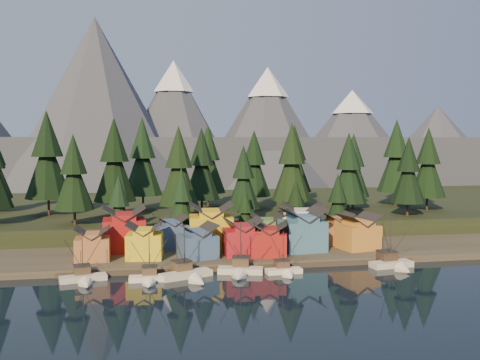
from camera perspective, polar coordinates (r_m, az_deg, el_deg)
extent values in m
plane|color=black|center=(105.75, 1.96, -11.47)|extent=(500.00, 500.00, 0.00)
cube|color=#373228|center=(143.87, -1.41, -6.91)|extent=(400.00, 50.00, 1.50)
cube|color=black|center=(192.41, -3.69, -3.38)|extent=(420.00, 100.00, 6.00)
cube|color=#40362E|center=(121.28, 0.30, -9.16)|extent=(80.00, 4.00, 1.00)
cube|color=#4D5564|center=(340.42, -6.56, 1.99)|extent=(560.00, 160.00, 30.00)
cone|color=#4D5564|center=(280.92, -15.10, 7.49)|extent=(100.00, 100.00, 90.00)
cone|color=#4D5564|center=(298.01, -7.04, 5.69)|extent=(80.00, 80.00, 72.00)
cone|color=white|center=(299.92, -7.09, 10.92)|extent=(22.40, 22.40, 17.28)
cone|color=#4D5564|center=(293.14, 2.94, 5.35)|extent=(84.00, 84.00, 68.00)
cone|color=white|center=(294.74, 2.96, 10.38)|extent=(23.52, 23.52, 16.32)
cone|color=#4D5564|center=(325.01, 11.80, 4.28)|extent=(92.00, 92.00, 58.00)
cone|color=white|center=(325.77, 11.86, 8.16)|extent=(25.76, 25.76, 13.92)
cone|color=#4D5564|center=(358.76, 20.25, 3.46)|extent=(88.00, 88.00, 50.00)
cube|color=beige|center=(115.39, -16.38, -10.12)|extent=(9.74, 4.98, 1.59)
cone|color=beige|center=(110.48, -16.06, -10.76)|extent=(3.61, 3.76, 2.98)
cube|color=black|center=(115.54, -16.37, -10.41)|extent=(9.97, 5.08, 0.35)
cube|color=#4E3D29|center=(116.67, -16.50, -9.19)|extent=(3.76, 3.61, 1.79)
cube|color=#2C2929|center=(116.44, -16.51, -8.71)|extent=(4.00, 3.85, 0.20)
cylinder|color=black|center=(114.77, -16.47, -7.53)|extent=(0.18, 0.18, 8.93)
cylinder|color=black|center=(118.23, -16.62, -8.32)|extent=(0.14, 0.14, 4.37)
cube|color=silver|center=(112.32, -9.63, -10.41)|extent=(8.31, 3.07, 1.49)
cone|color=silver|center=(107.97, -9.69, -11.02)|extent=(2.89, 2.90, 2.80)
cube|color=black|center=(112.47, -9.63, -10.69)|extent=(8.51, 3.13, 0.33)
cube|color=brown|center=(113.42, -9.62, -9.51)|extent=(3.08, 2.90, 1.68)
cube|color=#2C2929|center=(113.20, -9.63, -9.06)|extent=(3.27, 3.09, 0.19)
cylinder|color=black|center=(111.67, -9.66, -7.92)|extent=(0.17, 0.17, 8.39)
cylinder|color=black|center=(114.78, -9.61, -8.68)|extent=(0.13, 0.13, 4.10)
cube|color=beige|center=(113.95, -5.78, -10.13)|extent=(11.54, 7.21, 1.76)
cone|color=beige|center=(108.69, -4.33, -10.83)|extent=(4.47, 4.75, 3.29)
cube|color=black|center=(114.11, -5.78, -10.45)|extent=(11.81, 7.36, 0.38)
cube|color=brown|center=(115.31, -6.24, -9.09)|extent=(4.49, 4.37, 1.98)
cube|color=#2C2929|center=(115.06, -6.25, -8.56)|extent=(4.78, 4.65, 0.22)
cylinder|color=black|center=(113.24, -5.96, -7.23)|extent=(0.20, 0.20, 9.88)
cylinder|color=black|center=(117.00, -6.75, -8.12)|extent=(0.15, 0.15, 4.83)
cube|color=beige|center=(116.90, 0.04, -9.73)|extent=(10.18, 5.62, 1.77)
cone|color=beige|center=(111.79, -0.16, -10.39)|extent=(4.04, 4.02, 3.32)
cube|color=black|center=(117.07, 0.04, -10.05)|extent=(10.42, 5.74, 0.39)
cube|color=#4F3D2A|center=(118.21, 0.10, -8.72)|extent=(4.26, 4.10, 1.99)
cube|color=#2C2929|center=(117.97, 0.10, -8.19)|extent=(4.53, 4.37, 0.22)
cylinder|color=black|center=(116.20, 0.06, -6.88)|extent=(0.20, 0.20, 9.97)
cylinder|color=black|center=(119.83, 0.17, -7.78)|extent=(0.16, 0.16, 4.88)
cube|color=white|center=(117.29, 4.68, -9.74)|extent=(7.94, 3.11, 1.43)
cone|color=white|center=(113.35, 5.36, -10.24)|extent=(2.83, 2.81, 2.69)
cube|color=black|center=(117.42, 4.68, -9.99)|extent=(8.14, 3.16, 0.31)
cube|color=brown|center=(118.28, 4.47, -8.92)|extent=(3.01, 2.84, 1.61)
cube|color=#2C2929|center=(118.08, 4.47, -8.50)|extent=(3.19, 3.03, 0.18)
cylinder|color=black|center=(116.68, 4.62, -7.44)|extent=(0.16, 0.16, 8.06)
cylinder|color=black|center=(119.51, 4.23, -8.17)|extent=(0.13, 0.13, 3.94)
cube|color=beige|center=(127.11, 15.84, -8.74)|extent=(10.07, 4.71, 1.84)
cone|color=beige|center=(122.84, 17.23, -9.23)|extent=(3.86, 3.74, 3.45)
cube|color=black|center=(127.26, 15.83, -9.05)|extent=(10.32, 4.80, 0.40)
cube|color=#423223|center=(128.16, 15.41, -7.81)|extent=(4.10, 3.90, 2.07)
cube|color=#2C2929|center=(127.93, 15.42, -7.31)|extent=(4.36, 4.16, 0.23)
cylinder|color=black|center=(126.38, 15.74, -6.02)|extent=(0.21, 0.21, 10.34)
cylinder|color=black|center=(129.49, 14.93, -6.95)|extent=(0.16, 0.16, 5.05)
cube|color=#A36639|center=(126.38, -15.45, -7.10)|extent=(7.71, 6.78, 5.20)
cube|color=#A36639|center=(125.81, -15.48, -5.70)|extent=(4.30, 6.57, 1.06)
cube|color=gold|center=(125.62, -10.14, -6.94)|extent=(8.69, 7.90, 5.79)
cube|color=gold|center=(125.00, -10.16, -5.39)|extent=(5.09, 7.39, 1.13)
cube|color=#375483|center=(124.97, -4.55, -7.04)|extent=(9.55, 9.15, 5.35)
cube|color=#375483|center=(124.37, -4.56, -5.58)|extent=(6.00, 8.17, 1.13)
cube|color=maroon|center=(127.39, 0.25, -6.65)|extent=(8.64, 7.63, 6.06)
cube|color=maroon|center=(126.75, 0.25, -5.04)|extent=(4.77, 7.45, 1.21)
cube|color=maroon|center=(127.11, 3.25, -6.81)|extent=(9.41, 9.41, 5.52)
cube|color=maroon|center=(126.51, 3.26, -5.34)|extent=(6.00, 8.39, 1.09)
cube|color=teal|center=(132.95, 6.65, -5.90)|extent=(10.91, 9.47, 7.47)
cube|color=teal|center=(132.24, 6.67, -4.01)|extent=(6.35, 8.86, 1.43)
cube|color=#C38132|center=(137.41, 12.50, -5.94)|extent=(10.21, 9.35, 6.08)
cube|color=#C38132|center=(136.81, 12.53, -4.43)|extent=(6.28, 8.40, 1.24)
cube|color=maroon|center=(134.99, -12.24, -5.73)|extent=(10.59, 9.53, 7.88)
cube|color=maroon|center=(134.27, -12.27, -3.78)|extent=(6.03, 9.11, 1.42)
cube|color=#3A518A|center=(136.07, -7.38, -5.98)|extent=(8.80, 8.45, 6.04)
cube|color=#3A518A|center=(135.48, -7.39, -4.51)|extent=(5.51, 7.57, 1.05)
cube|color=gold|center=(135.85, -3.12, -5.53)|extent=(11.44, 9.96, 8.07)
cube|color=gold|center=(135.11, -3.12, -3.54)|extent=(6.60, 9.40, 1.51)
cube|color=#49723D|center=(138.46, 2.88, -5.81)|extent=(9.54, 8.42, 5.84)
cube|color=#49723D|center=(137.89, 2.88, -4.39)|extent=(5.87, 7.49, 1.16)
cube|color=beige|center=(139.89, 6.63, -5.32)|extent=(11.96, 11.16, 7.83)
cube|color=beige|center=(139.19, 6.65, -3.45)|extent=(7.53, 9.86, 1.42)
cube|color=#985F36|center=(143.55, 10.34, -5.52)|extent=(7.19, 6.74, 5.83)
cube|color=#985F36|center=(143.01, 10.36, -4.17)|extent=(3.96, 6.60, 1.01)
cylinder|color=#332319|center=(171.06, -19.73, -2.64)|extent=(0.70, 0.70, 5.55)
cone|color=black|center=(170.07, -19.83, 1.39)|extent=(13.58, 13.58, 19.13)
cone|color=black|center=(169.89, -19.92, 4.71)|extent=(9.26, 9.26, 13.89)
cylinder|color=#332319|center=(150.05, -17.21, -3.77)|extent=(0.70, 0.70, 4.29)
cone|color=black|center=(149.06, -17.29, -0.24)|extent=(10.48, 10.48, 14.77)
cone|color=black|center=(148.67, -17.36, 2.69)|extent=(7.14, 7.14, 10.72)
cylinder|color=#332319|center=(160.97, -13.15, -3.00)|extent=(0.70, 0.70, 5.14)
cone|color=black|center=(159.95, -13.22, 0.96)|extent=(12.57, 12.57, 17.72)
cone|color=black|center=(159.69, -13.28, 4.24)|extent=(8.57, 8.57, 12.86)
cylinder|color=#332319|center=(175.63, -10.29, -2.33)|extent=(0.70, 0.70, 5.28)
cone|color=black|center=(174.68, -10.34, 1.40)|extent=(12.90, 12.90, 18.18)
cone|color=black|center=(174.47, -10.39, 4.48)|extent=(8.80, 8.80, 13.19)
cylinder|color=#332319|center=(151.15, -6.51, -3.47)|extent=(0.70, 0.70, 4.69)
cone|color=black|center=(150.12, -6.54, 0.38)|extent=(11.48, 11.48, 16.17)
cone|color=black|center=(149.78, -6.57, 3.57)|extent=(7.82, 7.82, 11.74)
cylinder|color=#332319|center=(166.65, -4.09, -2.73)|extent=(0.70, 0.70, 4.66)
cone|color=black|center=(165.71, -4.11, 0.73)|extent=(11.38, 11.38, 16.04)
cone|color=black|center=(165.40, -4.12, 3.59)|extent=(7.76, 7.76, 11.64)
cylinder|color=#332319|center=(151.45, 0.37, -3.61)|extent=(0.70, 0.70, 3.74)
cone|color=black|center=(150.55, 0.37, -0.55)|extent=(9.15, 9.15, 12.89)
cone|color=black|center=(150.13, 0.37, 1.98)|extent=(6.24, 6.24, 9.36)
cylinder|color=#332319|center=(176.29, 1.50, -2.35)|extent=(0.70, 0.70, 4.56)
cone|color=black|center=(175.41, 1.51, 0.86)|extent=(11.16, 11.16, 15.72)
cone|color=black|center=(175.11, 1.51, 3.51)|extent=(7.61, 7.61, 11.41)
cylinder|color=#332319|center=(161.75, 5.50, -2.92)|extent=(0.70, 0.70, 4.88)
cone|color=black|center=(160.76, 5.53, 0.83)|extent=(11.93, 11.93, 16.81)
cone|color=black|center=(160.46, 5.55, 3.92)|extent=(8.14, 8.14, 12.20)
cylinder|color=#332319|center=(187.80, 5.79, -1.91)|extent=(0.70, 0.70, 4.89)
cone|color=black|center=(186.95, 5.82, 1.32)|extent=(11.96, 11.96, 16.86)
cone|color=black|center=(186.70, 5.84, 3.99)|extent=(8.16, 8.16, 12.23)
cylinder|color=#332319|center=(162.17, 11.44, -3.05)|extent=(0.70, 0.70, 4.38)
cone|color=black|center=(161.24, 11.49, 0.30)|extent=(10.71, 10.71, 15.09)
cone|color=black|center=(160.89, 11.53, 3.06)|extent=(7.30, 7.30, 10.95)
cylinder|color=#332319|center=(179.87, 11.93, -2.34)|extent=(0.70, 0.70, 4.37)
cone|color=black|center=(179.03, 11.98, 0.67)|extent=(10.69, 10.69, 15.06)
cone|color=black|center=(178.72, 12.02, 3.16)|extent=(7.29, 7.29, 10.93)
cylinder|color=#332319|center=(167.85, 17.42, -2.95)|extent=(0.70, 0.70, 4.17)
cone|color=black|center=(166.98, 17.49, 0.13)|extent=(10.20, 10.20, 14.37)
cone|color=black|center=(166.62, 17.55, 2.67)|extent=(6.95, 6.95, 10.43)
cylinder|color=#332319|center=(192.64, 16.23, -1.85)|extent=(0.70, 0.70, 5.25)
cone|color=black|center=(191.78, 16.30, 1.53)|extent=(12.82, 12.82, 18.07)
cone|color=black|center=(191.58, 16.36, 4.31)|extent=(8.74, 8.74, 13.11)
cylinder|color=#332319|center=(183.86, -3.41, -2.02)|extent=(0.70, 0.70, 4.94)
cone|color=black|center=(182.98, -3.43, 1.31)|extent=(12.07, 12.07, 17.01)
cone|color=black|center=(182.73, -3.44, 4.06)|extent=(8.23, 8.23, 12.35)
cylinder|color=#332319|center=(182.25, 19.32, -2.35)|extent=(0.70, 0.70, 4.70)
cone|color=black|center=(181.39, 19.40, 0.85)|extent=(11.50, 11.50, 16.20)
cone|color=black|center=(181.11, 19.46, 3.49)|extent=(7.84, 7.84, 11.76)
cylinder|color=#332319|center=(141.96, -12.72, -6.20)|extent=(0.70, 0.70, 3.22)
cone|color=black|center=(140.87, -12.77, -3.41)|extent=(7.87, 7.87, 11.08)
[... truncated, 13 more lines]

